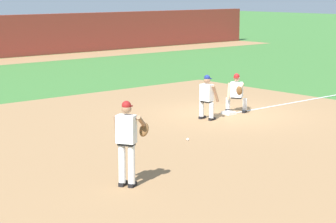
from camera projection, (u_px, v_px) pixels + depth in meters
ground_plane at (229, 114)px, 22.07m from camera, size 160.00×160.00×0.00m
infield_dirt_patch at (189, 142)px, 18.02m from camera, size 18.00×18.00×0.01m
first_base_bag at (229, 113)px, 22.07m from camera, size 0.38×0.38×0.09m
baseball at (188, 139)px, 18.22m from camera, size 0.07×0.07×0.07m
pitcher at (128, 138)px, 13.82m from camera, size 0.84×0.58×1.86m
first_baseman at (237, 91)px, 22.28m from camera, size 0.83×1.02×1.34m
baserunner at (207, 95)px, 21.03m from camera, size 0.49×0.63×1.46m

